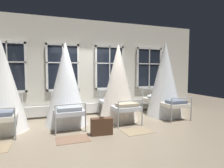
# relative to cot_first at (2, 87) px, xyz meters

# --- Properties ---
(ground) EXTENTS (16.87, 16.87, 0.00)m
(ground) POSITION_rel_cot_first_xyz_m (2.59, -0.27, -1.23)
(ground) COLOR gray
(back_wall_with_windows) EXTENTS (9.44, 0.10, 3.53)m
(back_wall_with_windows) POSITION_rel_cot_first_xyz_m (2.59, 1.16, 0.54)
(back_wall_with_windows) COLOR beige
(back_wall_with_windows) RESTS_ON ground
(window_bank) EXTENTS (6.40, 0.10, 2.54)m
(window_bank) POSITION_rel_cot_first_xyz_m (2.59, 1.04, -0.16)
(window_bank) COLOR black
(window_bank) RESTS_ON ground
(cot_first) EXTENTS (1.30, 1.90, 2.53)m
(cot_first) POSITION_rel_cot_first_xyz_m (0.00, 0.00, 0.00)
(cot_first) COLOR #9EA3A8
(cot_first) RESTS_ON ground
(cot_second) EXTENTS (1.30, 1.90, 2.55)m
(cot_second) POSITION_rel_cot_first_xyz_m (1.71, 0.04, 0.01)
(cot_second) COLOR #9EA3A8
(cot_second) RESTS_ON ground
(cot_third) EXTENTS (1.30, 1.90, 2.58)m
(cot_third) POSITION_rel_cot_first_xyz_m (3.42, 0.03, 0.02)
(cot_third) COLOR #9EA3A8
(cot_third) RESTS_ON ground
(cot_fourth) EXTENTS (1.30, 1.89, 2.73)m
(cot_fourth) POSITION_rel_cot_first_xyz_m (5.23, -0.02, 0.10)
(cot_fourth) COLOR #9EA3A8
(cot_fourth) RESTS_ON ground
(rug_second) EXTENTS (0.80, 0.56, 0.01)m
(rug_second) POSITION_rel_cot_first_xyz_m (1.71, -1.32, -1.22)
(rug_second) COLOR brown
(rug_second) RESTS_ON ground
(rug_third) EXTENTS (0.82, 0.59, 0.01)m
(rug_third) POSITION_rel_cot_first_xyz_m (3.46, -1.32, -1.22)
(rug_third) COLOR #8E7A5B
(rug_third) RESTS_ON ground
(suitcase_dark) EXTENTS (0.57, 0.25, 0.47)m
(suitcase_dark) POSITION_rel_cot_first_xyz_m (2.46, -1.23, -1.00)
(suitcase_dark) COLOR #472D1E
(suitcase_dark) RESTS_ON ground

